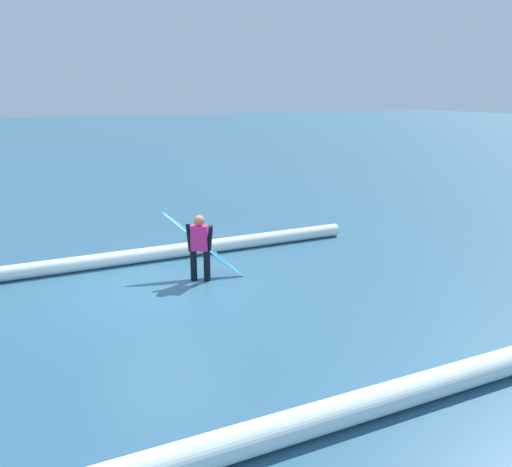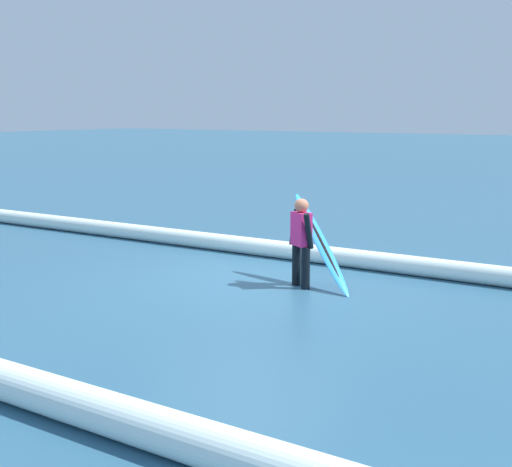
% 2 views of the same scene
% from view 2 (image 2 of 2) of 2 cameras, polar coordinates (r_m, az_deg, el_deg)
% --- Properties ---
extents(ground_plane, '(149.91, 149.91, 0.00)m').
position_cam_2_polar(ground_plane, '(11.48, -0.56, -3.84)').
color(ground_plane, '#2D5A76').
extents(surfer, '(0.46, 0.45, 1.39)m').
position_cam_2_polar(surfer, '(10.96, 3.66, -0.36)').
color(surfer, black).
rests_on(surfer, ground_plane).
extents(surfboard, '(1.59, 1.12, 1.39)m').
position_cam_2_polar(surfboard, '(11.16, 5.25, -0.72)').
color(surfboard, '#268CE5').
rests_on(surfboard, ground_plane).
extents(wave_crest_foreground, '(14.51, 0.64, 0.33)m').
position_cam_2_polar(wave_crest_foreground, '(13.94, -2.80, -0.73)').
color(wave_crest_foreground, white).
rests_on(wave_crest_foreground, ground_plane).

